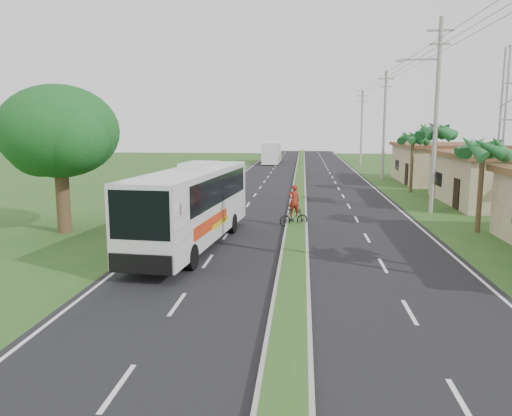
{
  "coord_description": "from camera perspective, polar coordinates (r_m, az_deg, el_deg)",
  "views": [
    {
      "loc": [
        0.3,
        -14.39,
        5.42
      ],
      "look_at": [
        -1.78,
        7.72,
        1.8
      ],
      "focal_mm": 35.0,
      "sensor_mm": 36.0,
      "label": 1
    }
  ],
  "objects": [
    {
      "name": "ground",
      "position": [
        15.38,
        4.0,
        -11.4
      ],
      "size": [
        180.0,
        180.0,
        0.0
      ],
      "primitive_type": "plane",
      "color": "#26541E",
      "rests_on": "ground"
    },
    {
      "name": "utility_pole_c",
      "position": [
        53.03,
        14.46,
        9.24
      ],
      "size": [
        1.6,
        0.28,
        11.0
      ],
      "color": "gray",
      "rests_on": "ground"
    },
    {
      "name": "lane_edge_right",
      "position": [
        35.4,
        15.72,
        0.1
      ],
      "size": [
        0.12,
        160.0,
        0.01
      ],
      "primitive_type": "cube",
      "color": "silver",
      "rests_on": "ground"
    },
    {
      "name": "palm_verge_d",
      "position": [
        43.35,
        17.52,
        7.68
      ],
      "size": [
        2.4,
        2.4,
        5.25
      ],
      "color": "#473321",
      "rests_on": "ground"
    },
    {
      "name": "road_asphalt",
      "position": [
        34.82,
        4.82,
        0.28
      ],
      "size": [
        14.0,
        160.0,
        0.02
      ],
      "primitive_type": "cube",
      "color": "black",
      "rests_on": "ground"
    },
    {
      "name": "motorcyclist",
      "position": [
        27.45,
        4.34,
        -0.33
      ],
      "size": [
        1.68,
        0.99,
        2.31
      ],
      "rotation": [
        0.0,
        0.0,
        0.35
      ],
      "color": "black",
      "rests_on": "ground"
    },
    {
      "name": "coach_bus_far",
      "position": [
        75.63,
        1.84,
        6.5
      ],
      "size": [
        2.41,
        10.81,
        3.15
      ],
      "rotation": [
        0.0,
        0.0,
        0.0
      ],
      "color": "white",
      "rests_on": "ground"
    },
    {
      "name": "shop_mid",
      "position": [
        39.05,
        25.93,
        3.09
      ],
      "size": [
        7.6,
        10.6,
        3.67
      ],
      "color": "#9D836A",
      "rests_on": "ground"
    },
    {
      "name": "shop_far",
      "position": [
        52.34,
        20.61,
        4.84
      ],
      "size": [
        8.6,
        11.6,
        3.82
      ],
      "color": "#9D836A",
      "rests_on": "ground"
    },
    {
      "name": "shade_tree",
      "position": [
        27.39,
        -21.78,
        7.78
      ],
      "size": [
        6.3,
        6.0,
        7.54
      ],
      "color": "#473321",
      "rests_on": "ground"
    },
    {
      "name": "median_strip",
      "position": [
        34.8,
        4.82,
        0.44
      ],
      "size": [
        1.2,
        160.0,
        0.18
      ],
      "color": "gray",
      "rests_on": "ground"
    },
    {
      "name": "palm_verge_b",
      "position": [
        27.94,
        24.54,
        6.25
      ],
      "size": [
        2.4,
        2.4,
        5.05
      ],
      "color": "#473321",
      "rests_on": "ground"
    },
    {
      "name": "coach_bus_main",
      "position": [
        22.8,
        -7.23,
        0.75
      ],
      "size": [
        3.49,
        11.86,
        3.78
      ],
      "rotation": [
        0.0,
        0.0,
        -0.09
      ],
      "color": "silver",
      "rests_on": "ground"
    },
    {
      "name": "utility_pole_d",
      "position": [
        72.86,
        11.99,
        9.06
      ],
      "size": [
        1.6,
        0.28,
        10.5
      ],
      "color": "gray",
      "rests_on": "ground"
    },
    {
      "name": "utility_pole_b",
      "position": [
        33.42,
        19.85,
        10.15
      ],
      "size": [
        3.2,
        0.28,
        12.0
      ],
      "color": "gray",
      "rests_on": "ground"
    },
    {
      "name": "palm_verge_c",
      "position": [
        34.46,
        19.87,
        8.22
      ],
      "size": [
        2.4,
        2.4,
        5.85
      ],
      "color": "#473321",
      "rests_on": "ground"
    },
    {
      "name": "lane_edge_left",
      "position": [
        35.52,
        -6.06,
        0.43
      ],
      "size": [
        0.12,
        160.0,
        0.01
      ],
      "primitive_type": "cube",
      "color": "silver",
      "rests_on": "ground"
    }
  ]
}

